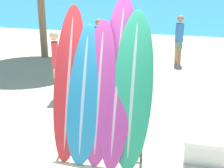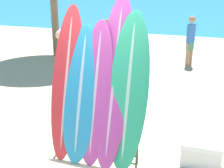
{
  "view_description": "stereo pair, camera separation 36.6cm",
  "coord_description": "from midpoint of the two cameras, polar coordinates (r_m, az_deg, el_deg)",
  "views": [
    {
      "loc": [
        1.44,
        -3.81,
        2.8
      ],
      "look_at": [
        0.21,
        1.2,
        0.97
      ],
      "focal_mm": 50.0,
      "sensor_mm": 36.0,
      "label": 1
    },
    {
      "loc": [
        1.8,
        -3.71,
        2.8
      ],
      "look_at": [
        0.21,
        1.2,
        0.97
      ],
      "focal_mm": 50.0,
      "sensor_mm": 36.0,
      "label": 2
    }
  ],
  "objects": [
    {
      "name": "surfboard_slot_4",
      "position": [
        4.6,
        1.51,
        -1.39
      ],
      "size": [
        0.6,
        0.75,
        2.32
      ],
      "color": "#289E70",
      "rests_on": "ground_plane"
    },
    {
      "name": "person_mid_beach",
      "position": [
        9.8,
        -3.55,
        7.86
      ],
      "size": [
        0.26,
        0.21,
        1.51
      ],
      "rotation": [
        0.0,
        0.0,
        2.74
      ],
      "color": "#A87A5B",
      "rests_on": "ground_plane"
    },
    {
      "name": "cooler_box",
      "position": [
        5.13,
        14.45,
        -11.71
      ],
      "size": [
        0.62,
        0.33,
        0.39
      ],
      "color": "silver",
      "rests_on": "ground_plane"
    },
    {
      "name": "person_far_left",
      "position": [
        10.16,
        11.16,
        8.2
      ],
      "size": [
        0.26,
        0.27,
        1.59
      ],
      "rotation": [
        0.0,
        0.0,
        0.92
      ],
      "color": "#A87A5B",
      "rests_on": "ground_plane"
    },
    {
      "name": "surfboard_slot_3",
      "position": [
        4.67,
        -1.23,
        0.32
      ],
      "size": [
        0.53,
        0.98,
        2.53
      ],
      "color": "#B23D8E",
      "rests_on": "ground_plane"
    },
    {
      "name": "person_near_water",
      "position": [
        7.31,
        -11.7,
        3.86
      ],
      "size": [
        0.23,
        0.27,
        1.61
      ],
      "rotation": [
        0.0,
        0.0,
        1.99
      ],
      "color": "beige",
      "rests_on": "ground_plane"
    },
    {
      "name": "surfboard_rack",
      "position": [
        4.96,
        -4.38,
        -8.14
      ],
      "size": [
        1.37,
        0.04,
        0.95
      ],
      "color": "#47474C",
      "rests_on": "ground_plane"
    },
    {
      "name": "surfboard_slot_1",
      "position": [
        4.81,
        -7.34,
        -2.05
      ],
      "size": [
        0.6,
        0.75,
        2.09
      ],
      "color": "teal",
      "rests_on": "ground_plane"
    },
    {
      "name": "surfboard_slot_2",
      "position": [
        4.74,
        -4.6,
        -1.81
      ],
      "size": [
        0.52,
        0.73,
        2.17
      ],
      "color": "#B23D8E",
      "rests_on": "ground_plane"
    },
    {
      "name": "surfboard_slot_0",
      "position": [
        4.9,
        -10.02,
        -0.05
      ],
      "size": [
        0.5,
        0.8,
        2.37
      ],
      "color": "red",
      "rests_on": "ground_plane"
    }
  ]
}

